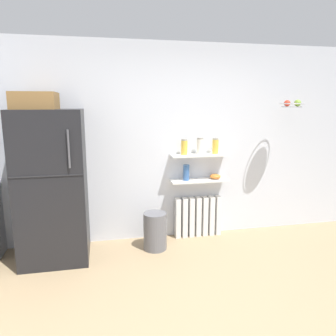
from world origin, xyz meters
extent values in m
plane|color=#9E8460|center=(0.00, 0.50, 0.00)|extent=(7.04, 7.04, 0.00)
cube|color=silver|center=(0.00, 2.05, 1.30)|extent=(7.04, 0.10, 2.60)
cube|color=black|center=(-1.54, 1.64, 0.88)|extent=(0.75, 0.71, 1.76)
cube|color=#262628|center=(-1.54, 1.28, 1.08)|extent=(0.74, 0.01, 0.01)
cylinder|color=#4C4C51|center=(-1.30, 1.27, 1.36)|extent=(0.02, 0.02, 0.40)
cube|color=olive|center=(-1.66, 1.64, 1.85)|extent=(0.45, 0.50, 0.18)
cube|color=white|center=(0.02, 1.92, 0.28)|extent=(0.07, 0.12, 0.55)
cube|color=white|center=(0.11, 1.92, 0.28)|extent=(0.07, 0.12, 0.55)
cube|color=white|center=(0.21, 1.92, 0.28)|extent=(0.07, 0.12, 0.55)
cube|color=white|center=(0.31, 1.92, 0.28)|extent=(0.07, 0.12, 0.55)
cube|color=white|center=(0.41, 1.92, 0.28)|extent=(0.07, 0.12, 0.55)
cube|color=white|center=(0.50, 1.92, 0.28)|extent=(0.07, 0.12, 0.55)
cube|color=white|center=(0.60, 1.92, 0.28)|extent=(0.07, 0.12, 0.55)
cube|color=white|center=(0.31, 1.89, 0.80)|extent=(0.79, 0.22, 0.02)
cube|color=white|center=(0.31, 1.89, 1.15)|extent=(0.79, 0.22, 0.02)
cylinder|color=yellow|center=(0.09, 1.89, 1.25)|extent=(0.09, 0.09, 0.19)
cylinder|color=gray|center=(0.09, 1.89, 1.36)|extent=(0.08, 0.08, 0.02)
cylinder|color=silver|center=(0.31, 1.89, 1.26)|extent=(0.09, 0.09, 0.20)
cylinder|color=gray|center=(0.31, 1.89, 1.37)|extent=(0.08, 0.08, 0.02)
cylinder|color=yellow|center=(0.52, 1.89, 1.26)|extent=(0.08, 0.08, 0.19)
cylinder|color=gray|center=(0.52, 1.89, 1.36)|extent=(0.08, 0.08, 0.02)
cylinder|color=#38609E|center=(0.12, 1.89, 0.92)|extent=(0.08, 0.08, 0.21)
ellipsoid|color=orange|center=(0.53, 1.89, 0.85)|extent=(0.15, 0.15, 0.07)
cylinder|color=slate|center=(-0.35, 1.62, 0.24)|extent=(0.29, 0.29, 0.48)
torus|color=#B2B2B7|center=(1.45, 1.64, 1.82)|extent=(0.32, 0.32, 0.01)
cylinder|color=#A8A8AD|center=(1.45, 1.64, 1.78)|extent=(0.26, 0.26, 0.01)
sphere|color=#7FAD38|center=(1.53, 1.63, 1.83)|extent=(0.09, 0.09, 0.09)
sphere|color=red|center=(1.40, 1.66, 1.83)|extent=(0.08, 0.08, 0.08)
camera|label=1|loc=(-0.97, -2.15, 1.82)|focal=34.28mm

